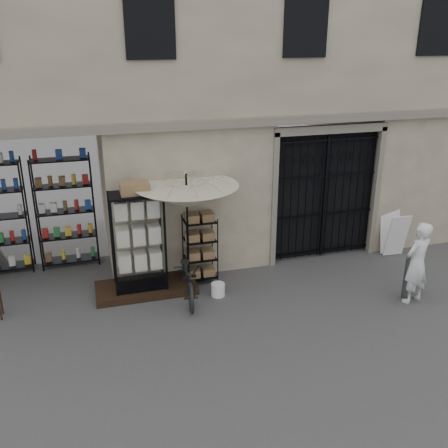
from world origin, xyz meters
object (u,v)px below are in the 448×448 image
object	(u,v)px
display_cabinet	(139,246)
bicycle	(189,297)
market_umbrella	(186,190)
shopkeeper	(411,301)
white_bucket	(218,290)
steel_bollard	(408,279)
easel_sign	(394,233)
wire_rack	(200,250)

from	to	relation	value
display_cabinet	bicycle	size ratio (longest dim) A/B	1.20
market_umbrella	shopkeeper	bearing A→B (deg)	-23.80
white_bucket	bicycle	distance (m)	0.60
steel_bollard	shopkeeper	distance (m)	0.45
white_bucket	easel_sign	xyz separation A→B (m)	(4.46, 0.78, 0.40)
market_umbrella	white_bucket	bearing A→B (deg)	-48.90
display_cabinet	market_umbrella	size ratio (longest dim) A/B	0.73
wire_rack	shopkeeper	bearing A→B (deg)	-49.95
market_umbrella	white_bucket	world-z (taller)	market_umbrella
white_bucket	steel_bollard	world-z (taller)	steel_bollard
display_cabinet	shopkeeper	world-z (taller)	display_cabinet
wire_rack	white_bucket	bearing A→B (deg)	-97.42
display_cabinet	white_bucket	distance (m)	1.79
white_bucket	steel_bollard	size ratio (longest dim) A/B	0.32
white_bucket	easel_sign	bearing A→B (deg)	9.91
bicycle	market_umbrella	bearing A→B (deg)	82.84
shopkeeper	easel_sign	xyz separation A→B (m)	(0.88, 2.03, 0.54)
shopkeeper	easel_sign	world-z (taller)	easel_sign
shopkeeper	white_bucket	bearing A→B (deg)	-37.04
wire_rack	steel_bollard	distance (m)	4.15
wire_rack	white_bucket	xyz separation A→B (m)	(0.19, -0.70, -0.58)
bicycle	easel_sign	size ratio (longest dim) A/B	1.69
bicycle	shopkeeper	size ratio (longest dim) A/B	1.07
white_bucket	shopkeeper	size ratio (longest dim) A/B	0.17
display_cabinet	easel_sign	distance (m)	5.94
display_cabinet	easel_sign	size ratio (longest dim) A/B	2.03
wire_rack	bicycle	distance (m)	1.00
market_umbrella	shopkeeper	world-z (taller)	market_umbrella
easel_sign	wire_rack	bearing A→B (deg)	-175.77
easel_sign	bicycle	bearing A→B (deg)	-169.13
bicycle	easel_sign	distance (m)	5.11
bicycle	steel_bollard	bearing A→B (deg)	-10.58
white_bucket	shopkeeper	distance (m)	3.80
display_cabinet	wire_rack	xyz separation A→B (m)	(1.26, 0.14, -0.31)
display_cabinet	steel_bollard	xyz separation A→B (m)	(4.99, -1.67, -0.59)
bicycle	easel_sign	bearing A→B (deg)	13.58
steel_bollard	shopkeeper	world-z (taller)	steel_bollard
bicycle	steel_bollard	world-z (taller)	bicycle
white_bucket	wire_rack	bearing A→B (deg)	105.27
display_cabinet	shopkeeper	xyz separation A→B (m)	(5.03, -1.80, -1.02)
bicycle	shopkeeper	bearing A→B (deg)	-12.07
bicycle	display_cabinet	bearing A→B (deg)	158.68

